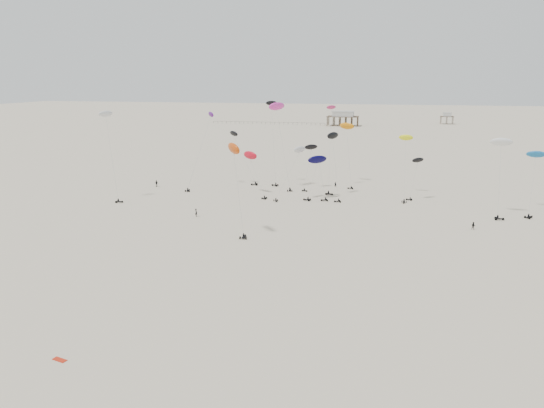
% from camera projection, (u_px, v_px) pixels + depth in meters
% --- Properties ---
extents(ground_plane, '(900.00, 900.00, 0.00)m').
position_uv_depth(ground_plane, '(333.00, 158.00, 214.51)').
color(ground_plane, beige).
extents(pavilion_main, '(21.00, 13.00, 9.80)m').
position_uv_depth(pavilion_main, '(343.00, 119.00, 357.97)').
color(pavilion_main, brown).
rests_on(pavilion_main, ground).
extents(pavilion_small, '(9.00, 7.00, 8.00)m').
position_uv_depth(pavilion_small, '(447.00, 119.00, 371.61)').
color(pavilion_small, brown).
rests_on(pavilion_small, ground).
extents(pier_fence, '(80.20, 0.20, 1.50)m').
position_uv_depth(pier_fence, '(268.00, 123.00, 369.90)').
color(pier_fence, black).
rests_on(pier_fence, ground).
extents(rig_0, '(7.89, 8.66, 14.71)m').
position_uv_depth(rig_0, '(295.00, 159.00, 140.27)').
color(rig_0, black).
rests_on(rig_0, ground).
extents(rig_1, '(5.68, 15.38, 23.44)m').
position_uv_depth(rig_1, '(203.00, 139.00, 155.77)').
color(rig_1, black).
rests_on(rig_1, ground).
extents(rig_2, '(5.59, 8.45, 25.12)m').
position_uv_depth(rig_2, '(273.00, 137.00, 159.92)').
color(rig_2, black).
rests_on(rig_2, ground).
extents(rig_3, '(4.05, 15.85, 19.81)m').
position_uv_depth(rig_3, '(405.00, 155.00, 144.57)').
color(rig_3, black).
rests_on(rig_3, ground).
extents(rig_4, '(4.46, 9.29, 13.32)m').
position_uv_depth(rig_4, '(310.00, 155.00, 154.54)').
color(rig_4, black).
rests_on(rig_4, ground).
extents(rig_5, '(6.78, 14.94, 17.30)m').
position_uv_depth(rig_5, '(535.00, 168.00, 128.78)').
color(rig_5, black).
rests_on(rig_5, ground).
extents(rig_7, '(7.85, 8.06, 23.49)m').
position_uv_depth(rig_7, '(110.00, 141.00, 138.86)').
color(rig_7, black).
rests_on(rig_7, ground).
extents(rig_8, '(8.82, 10.09, 25.15)m').
position_uv_depth(rig_8, '(279.00, 119.00, 153.15)').
color(rig_8, black).
rests_on(rig_8, ground).
extents(rig_9, '(10.27, 4.89, 16.45)m').
position_uv_depth(rig_9, '(240.00, 149.00, 160.17)').
color(rig_9, black).
rests_on(rig_9, ground).
extents(rig_10, '(5.82, 13.56, 18.48)m').
position_uv_depth(rig_10, '(334.00, 147.00, 144.16)').
color(rig_10, black).
rests_on(rig_10, ground).
extents(rig_11, '(4.57, 16.91, 26.30)m').
position_uv_depth(rig_11, '(330.00, 154.00, 151.12)').
color(rig_11, black).
rests_on(rig_11, ground).
extents(rig_12, '(6.04, 8.51, 11.61)m').
position_uv_depth(rig_12, '(320.00, 167.00, 142.70)').
color(rig_12, black).
rests_on(rig_12, ground).
extents(rig_13, '(5.99, 7.29, 11.92)m').
position_uv_depth(rig_13, '(316.00, 165.00, 141.07)').
color(rig_13, black).
rests_on(rig_13, ground).
extents(rig_14, '(5.14, 9.43, 18.33)m').
position_uv_depth(rig_14, '(501.00, 159.00, 123.64)').
color(rig_14, black).
rests_on(rig_14, ground).
extents(rig_15, '(6.25, 7.68, 19.14)m').
position_uv_depth(rig_15, '(236.00, 164.00, 107.52)').
color(rig_15, black).
rests_on(rig_15, ground).
extents(rig_16, '(9.70, 11.04, 13.36)m').
position_uv_depth(rig_16, '(252.00, 160.00, 147.71)').
color(rig_16, black).
rests_on(rig_16, ground).
extents(rig_17, '(6.33, 14.84, 20.07)m').
position_uv_depth(rig_17, '(347.00, 133.00, 162.32)').
color(rig_17, black).
rests_on(rig_17, ground).
extents(rig_18, '(4.53, 5.09, 11.39)m').
position_uv_depth(rig_18, '(416.00, 170.00, 140.55)').
color(rig_18, black).
rests_on(rig_18, ground).
extents(spectator_0, '(0.94, 0.98, 2.22)m').
position_uv_depth(spectator_0, '(196.00, 217.00, 124.41)').
color(spectator_0, black).
rests_on(spectator_0, ground).
extents(spectator_1, '(1.01, 0.68, 1.91)m').
position_uv_depth(spectator_1, '(473.00, 229.00, 113.83)').
color(spectator_1, black).
rests_on(spectator_1, ground).
extents(spectator_2, '(1.37, 0.78, 2.27)m').
position_uv_depth(spectator_2, '(157.00, 187.00, 158.49)').
color(spectator_2, black).
rests_on(spectator_2, ground).
extents(spectator_3, '(0.70, 0.50, 1.87)m').
position_uv_depth(spectator_3, '(335.00, 187.00, 157.77)').
color(spectator_3, black).
rests_on(spectator_3, ground).
extents(grounded_kite_b, '(1.92, 1.13, 0.07)m').
position_uv_depth(grounded_kite_b, '(60.00, 360.00, 61.22)').
color(grounded_kite_b, red).
rests_on(grounded_kite_b, ground).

